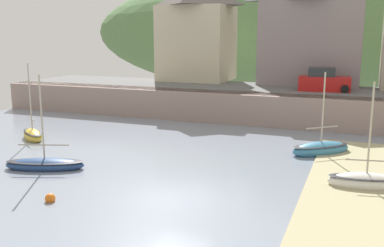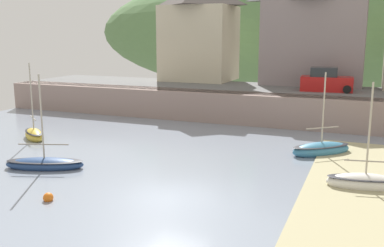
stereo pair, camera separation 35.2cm
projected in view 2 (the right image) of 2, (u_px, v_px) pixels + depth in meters
name	position (u px, v px, depth m)	size (l,w,h in m)	color
quay_seawall	(266.00, 106.00, 35.10)	(48.00, 9.40, 2.40)	gray
hillside_backdrop	(343.00, 32.00, 66.99)	(80.00, 44.00, 20.74)	#587E4B
waterfront_building_left	(199.00, 31.00, 44.07)	(6.99, 6.23, 9.54)	beige
waterfront_building_centre	(314.00, 30.00, 39.99)	(9.21, 5.01, 9.75)	gray
rowboat_small_beached	(34.00, 134.00, 30.18)	(2.99, 2.68, 5.34)	gold
sailboat_white_hull	(45.00, 164.00, 23.54)	(4.40, 2.67, 5.18)	navy
sailboat_nearest_shore	(321.00, 149.00, 26.22)	(3.77, 3.51, 5.08)	teal
motorboat_with_cabin	(365.00, 182.00, 20.37)	(3.64, 1.79, 5.17)	silver
parked_car_near_slipway	(326.00, 81.00, 36.10)	(4.20, 1.97, 1.95)	red
mooring_buoy	(48.00, 198.00, 18.98)	(0.44, 0.44, 0.44)	orange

